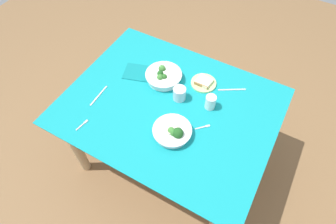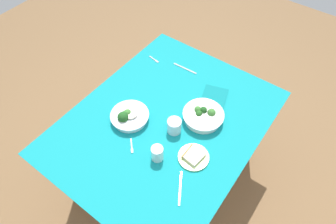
# 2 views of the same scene
# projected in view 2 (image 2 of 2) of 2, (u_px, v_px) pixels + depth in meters

# --- Properties ---
(ground_plane) EXTENTS (6.00, 6.00, 0.00)m
(ground_plane) POSITION_uv_depth(u_px,v_px,m) (166.00, 174.00, 2.31)
(ground_plane) COLOR brown
(dining_table) EXTENTS (1.34, 1.06, 0.72)m
(dining_table) POSITION_uv_depth(u_px,v_px,m) (166.00, 131.00, 1.83)
(dining_table) COLOR teal
(dining_table) RESTS_ON ground_plane
(broccoli_bowl_far) EXTENTS (0.25, 0.25, 0.08)m
(broccoli_bowl_far) POSITION_uv_depth(u_px,v_px,m) (203.00, 116.00, 1.73)
(broccoli_bowl_far) COLOR white
(broccoli_bowl_far) RESTS_ON dining_table
(broccoli_bowl_near) EXTENTS (0.23, 0.23, 0.09)m
(broccoli_bowl_near) POSITION_uv_depth(u_px,v_px,m) (129.00, 116.00, 1.73)
(broccoli_bowl_near) COLOR white
(broccoli_bowl_near) RESTS_ON dining_table
(bread_side_plate) EXTENTS (0.17, 0.17, 0.03)m
(bread_side_plate) POSITION_uv_depth(u_px,v_px,m) (193.00, 156.00, 1.58)
(bread_side_plate) COLOR #B7D684
(bread_side_plate) RESTS_ON dining_table
(water_glass_center) EXTENTS (0.07, 0.07, 0.10)m
(water_glass_center) POSITION_uv_depth(u_px,v_px,m) (157.00, 153.00, 1.55)
(water_glass_center) COLOR silver
(water_glass_center) RESTS_ON dining_table
(water_glass_side) EXTENTS (0.08, 0.08, 0.09)m
(water_glass_side) POSITION_uv_depth(u_px,v_px,m) (174.00, 126.00, 1.67)
(water_glass_side) COLOR silver
(water_glass_side) RESTS_ON dining_table
(fork_by_far_bowl) EXTENTS (0.03, 0.09, 0.00)m
(fork_by_far_bowl) POSITION_uv_depth(u_px,v_px,m) (154.00, 60.00, 2.08)
(fork_by_far_bowl) COLOR #B7B7BC
(fork_by_far_bowl) RESTS_ON dining_table
(fork_by_near_bowl) EXTENTS (0.07, 0.08, 0.00)m
(fork_by_near_bowl) POSITION_uv_depth(u_px,v_px,m) (132.00, 146.00, 1.63)
(fork_by_near_bowl) COLOR #B7B7BC
(fork_by_near_bowl) RESTS_ON dining_table
(table_knife_left) EXTENTS (0.02, 0.19, 0.00)m
(table_knife_left) POSITION_uv_depth(u_px,v_px,m) (185.00, 68.00, 2.02)
(table_knife_left) COLOR #B7B7BC
(table_knife_left) RESTS_ON dining_table
(table_knife_right) EXTENTS (0.16, 0.10, 0.00)m
(table_knife_right) POSITION_uv_depth(u_px,v_px,m) (180.00, 188.00, 1.48)
(table_knife_right) COLOR #B7B7BC
(table_knife_right) RESTS_ON dining_table
(napkin_folded_upper) EXTENTS (0.22, 0.20, 0.01)m
(napkin_folded_upper) POSITION_uv_depth(u_px,v_px,m) (214.00, 97.00, 1.86)
(napkin_folded_upper) COLOR #0F777D
(napkin_folded_upper) RESTS_ON dining_table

